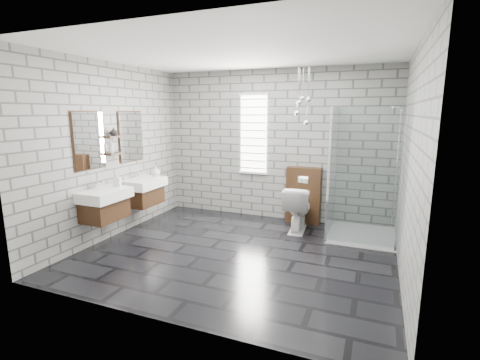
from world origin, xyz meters
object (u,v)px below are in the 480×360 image
Objects in this scene: vanity_left at (103,196)px; cistern_panel at (304,195)px; vanity_right at (142,184)px; toilet at (298,208)px; shower_enclosure at (356,207)px.

vanity_left reaches higher than cistern_panel.
cistern_panel is (2.49, 1.27, -0.26)m from vanity_right.
vanity_right is at bearing -152.89° from cistern_panel.
vanity_left is at bearing -90.00° from vanity_right.
toilet is (2.49, 0.81, -0.38)m from vanity_right.
toilet is at bearing -90.00° from cistern_panel.
vanity_right is 3.50m from shower_enclosure.
vanity_right is at bearing -167.48° from shower_enclosure.
vanity_right is at bearing 90.00° from vanity_left.
shower_enclosure reaches higher than vanity_right.
vanity_right is 0.77× the size of shower_enclosure.
vanity_right is 1.57× the size of cistern_panel.
vanity_left is 1.57× the size of cistern_panel.
vanity_right is 2.65m from toilet.
vanity_left and vanity_right have the same top height.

